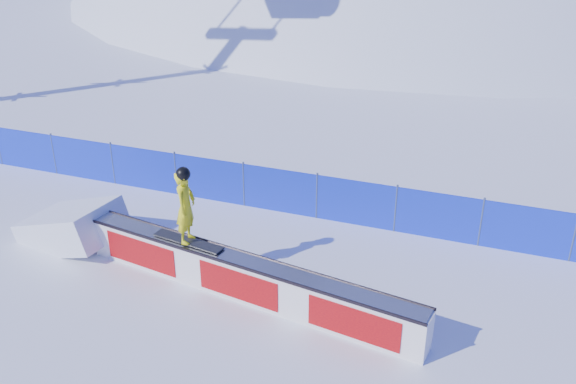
% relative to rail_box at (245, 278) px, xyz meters
% --- Properties ---
extents(ground, '(160.00, 160.00, 0.00)m').
position_rel_rail_box_xyz_m(ground, '(-2.68, -0.69, -0.46)').
color(ground, white).
rests_on(ground, ground).
extents(snow_hill, '(64.00, 64.00, 64.00)m').
position_rel_rail_box_xyz_m(snow_hill, '(-2.68, 41.31, -18.46)').
color(snow_hill, silver).
rests_on(snow_hill, ground).
extents(safety_fence, '(22.05, 0.05, 1.30)m').
position_rel_rail_box_xyz_m(safety_fence, '(-2.68, 3.81, 0.14)').
color(safety_fence, '#142FD6').
rests_on(safety_fence, ground).
extents(rail_box, '(7.75, 1.74, 0.93)m').
position_rel_rail_box_xyz_m(rail_box, '(0.00, 0.00, 0.00)').
color(rail_box, white).
rests_on(rail_box, ground).
extents(snow_ramp, '(2.66, 1.90, 1.53)m').
position_rel_rail_box_xyz_m(snow_ramp, '(-4.79, 0.75, -0.46)').
color(snow_ramp, white).
rests_on(snow_ramp, ground).
extents(snowboarder, '(1.66, 0.61, 1.71)m').
position_rel_rail_box_xyz_m(snowboarder, '(-1.37, 0.21, 1.31)').
color(snowboarder, black).
rests_on(snowboarder, rail_box).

